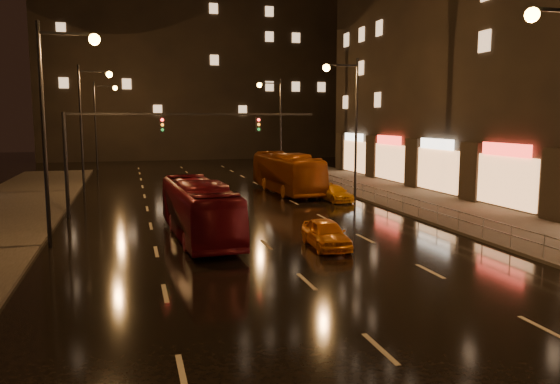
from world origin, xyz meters
name	(u,v)px	position (x,y,z in m)	size (l,w,h in m)	color
ground	(228,210)	(0.00, 20.00, 0.00)	(140.00, 140.00, 0.00)	black
sidewalk_right	(458,212)	(13.50, 15.00, 0.07)	(7.00, 70.00, 0.15)	#38332D
building_distant	(193,38)	(4.00, 72.00, 18.00)	(44.00, 16.00, 36.00)	black
traffic_signal	(145,137)	(-5.06, 20.00, 4.74)	(15.31, 0.32, 6.20)	black
railing_right	(388,195)	(10.20, 18.00, 0.90)	(0.05, 56.00, 1.00)	#99999E
bus_red	(199,209)	(-2.80, 12.36, 1.41)	(2.37, 10.12, 2.82)	maroon
bus_curb	(287,173)	(6.00, 27.24, 1.56)	(2.63, 11.22, 3.13)	#93430E
taxi_near	(326,234)	(2.48, 8.73, 0.65)	(1.54, 3.82, 1.30)	orange
taxi_far	(334,193)	(8.00, 21.94, 0.56)	(1.57, 3.86, 1.12)	orange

